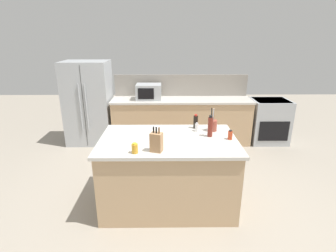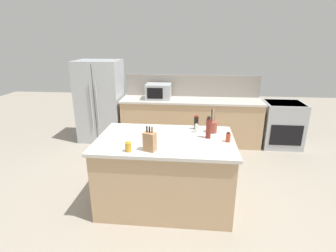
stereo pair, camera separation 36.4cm
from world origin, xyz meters
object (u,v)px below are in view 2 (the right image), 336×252
at_px(vinegar_bottle, 208,128).
at_px(soy_sauce_bottle, 196,123).
at_px(refrigerator, 101,101).
at_px(spice_jar_paprika, 228,137).
at_px(range_oven, 282,124).
at_px(microwave, 158,91).
at_px(salt_shaker, 196,128).
at_px(honey_jar, 128,147).
at_px(utensil_crock, 213,127).
at_px(knife_block, 150,141).

bearing_deg(vinegar_bottle, soy_sauce_bottle, 115.10).
xyz_separation_m(refrigerator, soy_sauce_bottle, (2.03, -1.85, 0.18)).
bearing_deg(spice_jar_paprika, range_oven, 58.08).
xyz_separation_m(microwave, salt_shaker, (0.77, -1.92, -0.10)).
xyz_separation_m(honey_jar, salt_shaker, (0.77, 0.70, -0.00)).
distance_m(utensil_crock, vinegar_bottle, 0.23).
distance_m(microwave, utensil_crock, 2.15).
bearing_deg(range_oven, refrigerator, 179.23).
relative_size(microwave, knife_block, 1.75).
distance_m(vinegar_bottle, honey_jar, 1.05).
bearing_deg(soy_sauce_bottle, knife_block, -123.84).
bearing_deg(utensil_crock, vinegar_bottle, -107.63).
xyz_separation_m(vinegar_bottle, spice_jar_paprika, (0.24, -0.11, -0.08)).
xyz_separation_m(range_oven, utensil_crock, (-1.56, -1.90, 0.56)).
height_order(vinegar_bottle, spice_jar_paprika, vinegar_bottle).
bearing_deg(spice_jar_paprika, vinegar_bottle, 155.84).
relative_size(vinegar_bottle, salt_shaker, 2.36).
bearing_deg(refrigerator, honey_jar, -64.72).
bearing_deg(honey_jar, microwave, 90.02).
bearing_deg(utensil_crock, range_oven, 50.75).
relative_size(soy_sauce_bottle, spice_jar_paprika, 1.63).
xyz_separation_m(range_oven, knife_block, (-2.30, -2.58, 0.59)).
bearing_deg(utensil_crock, refrigerator, 138.98).
height_order(microwave, utensil_crock, utensil_crock).
bearing_deg(soy_sauce_bottle, refrigerator, 137.69).
bearing_deg(range_oven, knife_block, -131.74).
bearing_deg(honey_jar, refrigerator, 115.28).
relative_size(honey_jar, spice_jar_paprika, 0.98).
bearing_deg(salt_shaker, vinegar_bottle, -52.70).
distance_m(utensil_crock, soy_sauce_bottle, 0.25).
xyz_separation_m(spice_jar_paprika, salt_shaker, (-0.39, 0.30, -0.00)).
height_order(microwave, soy_sauce_bottle, microwave).
height_order(knife_block, honey_jar, knife_block).
bearing_deg(knife_block, vinegar_bottle, 53.18).
bearing_deg(refrigerator, salt_shaker, -44.19).
bearing_deg(salt_shaker, refrigerator, 135.81).
height_order(spice_jar_paprika, salt_shaker, spice_jar_paprika).
relative_size(range_oven, utensil_crock, 2.87).
height_order(vinegar_bottle, soy_sauce_bottle, vinegar_bottle).
bearing_deg(vinegar_bottle, spice_jar_paprika, -24.16).
relative_size(microwave, spice_jar_paprika, 4.13).
height_order(knife_block, spice_jar_paprika, knife_block).
height_order(soy_sauce_bottle, salt_shaker, soy_sauce_bottle).
bearing_deg(utensil_crock, spice_jar_paprika, -62.15).
height_order(range_oven, vinegar_bottle, vinegar_bottle).
xyz_separation_m(range_oven, vinegar_bottle, (-1.62, -2.12, 0.61)).
bearing_deg(range_oven, spice_jar_paprika, -121.92).
bearing_deg(microwave, vinegar_bottle, -66.58).
height_order(microwave, vinegar_bottle, microwave).
bearing_deg(vinegar_bottle, utensil_crock, 72.37).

